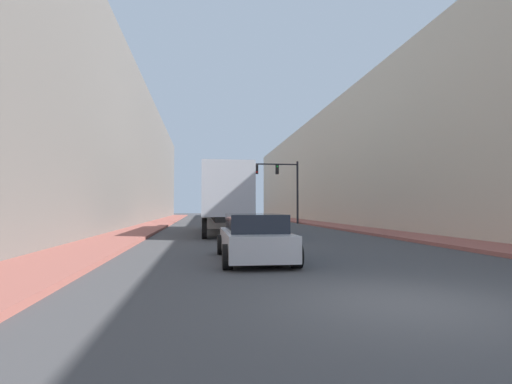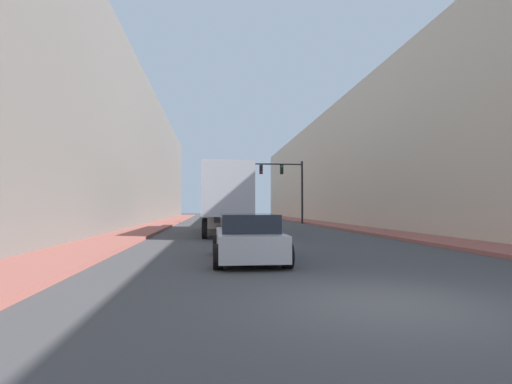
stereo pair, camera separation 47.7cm
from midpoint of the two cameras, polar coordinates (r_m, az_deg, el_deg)
ground_plane at (r=7.03m, az=18.91°, el=-14.91°), size 200.00×200.00×0.00m
sidewalk_right at (r=37.61m, az=8.21°, el=-4.44°), size 2.54×80.00×0.15m
sidewalk_left at (r=36.41m, az=-14.37°, el=-4.47°), size 2.54×80.00×0.15m
building_right at (r=39.18m, az=14.19°, el=3.83°), size 6.00×80.00×11.26m
building_left at (r=37.44m, az=-20.81°, el=5.52°), size 6.00×80.00×12.99m
semi_truck at (r=25.23m, az=-5.42°, el=-0.76°), size 2.56×12.73×3.83m
sedan_car at (r=11.83m, az=-1.45°, el=-6.59°), size 2.02×4.59×1.36m
traffic_signal_gantry at (r=38.20m, az=2.23°, el=2.01°), size 8.06×0.35×5.99m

